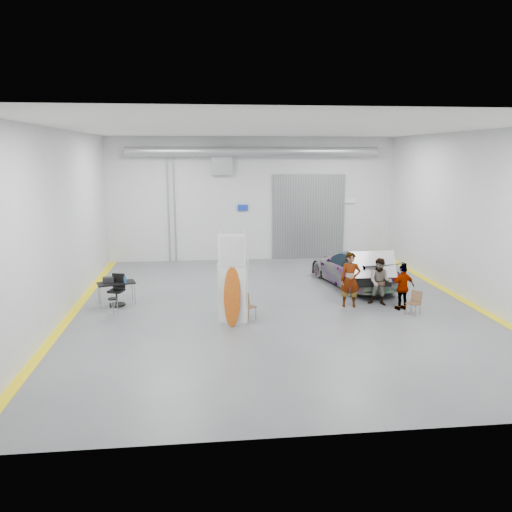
{
  "coord_description": "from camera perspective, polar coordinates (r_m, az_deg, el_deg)",
  "views": [
    {
      "loc": [
        -2.5,
        -16.36,
        5.24
      ],
      "look_at": [
        -0.54,
        1.56,
        1.5
      ],
      "focal_mm": 35.0,
      "sensor_mm": 36.0,
      "label": 1
    }
  ],
  "objects": [
    {
      "name": "folding_chair_near",
      "position": [
        16.07,
        -0.87,
        -6.36
      ],
      "size": [
        0.53,
        0.59,
        0.82
      ],
      "rotation": [
        0.0,
        0.0,
        0.67
      ],
      "color": "brown",
      "rests_on": "ground"
    },
    {
      "name": "office_chair",
      "position": [
        18.1,
        -15.63,
        -3.98
      ],
      "size": [
        0.59,
        0.62,
        1.09
      ],
      "rotation": [
        0.0,
        0.0,
        -0.3
      ],
      "color": "black",
      "rests_on": "ground"
    },
    {
      "name": "person_c",
      "position": [
        17.59,
        16.43,
        -3.45
      ],
      "size": [
        0.97,
        0.59,
        1.56
      ],
      "primitive_type": "imported",
      "rotation": [
        0.0,
        0.0,
        3.4
      ],
      "color": "#A34E36",
      "rests_on": "ground"
    },
    {
      "name": "person_b",
      "position": [
        17.9,
        14.03,
        -2.88
      ],
      "size": [
        1.01,
        0.92,
        1.67
      ],
      "primitive_type": "imported",
      "rotation": [
        0.0,
        0.0,
        -0.45
      ],
      "color": "teal",
      "rests_on": "ground"
    },
    {
      "name": "work_table",
      "position": [
        18.12,
        -15.9,
        -2.94
      ],
      "size": [
        1.4,
        0.99,
        1.03
      ],
      "rotation": [
        0.0,
        0.0,
        0.31
      ],
      "color": "#92949A",
      "rests_on": "ground"
    },
    {
      "name": "ground",
      "position": [
        17.36,
        2.36,
        -5.86
      ],
      "size": [
        16.0,
        16.0,
        0.0
      ],
      "primitive_type": "plane",
      "color": "#57595E",
      "rests_on": "ground"
    },
    {
      "name": "surfboard_display",
      "position": [
        15.14,
        -2.54,
        -3.63
      ],
      "size": [
        0.85,
        0.36,
        3.05
      ],
      "rotation": [
        0.0,
        0.0,
        -0.22
      ],
      "color": "white",
      "rests_on": "ground"
    },
    {
      "name": "shop_stool",
      "position": [
        16.94,
        -16.0,
        -5.67
      ],
      "size": [
        0.32,
        0.32,
        0.63
      ],
      "rotation": [
        0.0,
        0.0,
        -0.42
      ],
      "color": "black",
      "rests_on": "ground"
    },
    {
      "name": "room_shell",
      "position": [
        18.81,
        2.17,
        8.17
      ],
      "size": [
        14.02,
        16.18,
        6.01
      ],
      "color": "silver",
      "rests_on": "ground"
    },
    {
      "name": "sedan_car",
      "position": [
        20.4,
        11.08,
        -1.34
      ],
      "size": [
        2.84,
        5.15,
        1.41
      ],
      "primitive_type": "imported",
      "rotation": [
        0.0,
        0.0,
        3.33
      ],
      "color": "white",
      "rests_on": "ground"
    },
    {
      "name": "folding_chair_far",
      "position": [
        17.23,
        17.51,
        -5.67
      ],
      "size": [
        0.52,
        0.61,
        0.8
      ],
      "rotation": [
        0.0,
        0.0,
        -0.93
      ],
      "color": "brown",
      "rests_on": "ground"
    },
    {
      "name": "trunk_lid",
      "position": [
        18.22,
        13.18,
        -0.65
      ],
      "size": [
        1.65,
        1.0,
        0.04
      ],
      "primitive_type": "cube",
      "color": "silver",
      "rests_on": "sedan_car"
    },
    {
      "name": "person_a",
      "position": [
        17.47,
        10.73,
        -2.68
      ],
      "size": [
        0.78,
        0.59,
        1.91
      ],
      "primitive_type": "imported",
      "rotation": [
        0.0,
        0.0,
        -0.21
      ],
      "color": "#936850",
      "rests_on": "ground"
    }
  ]
}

